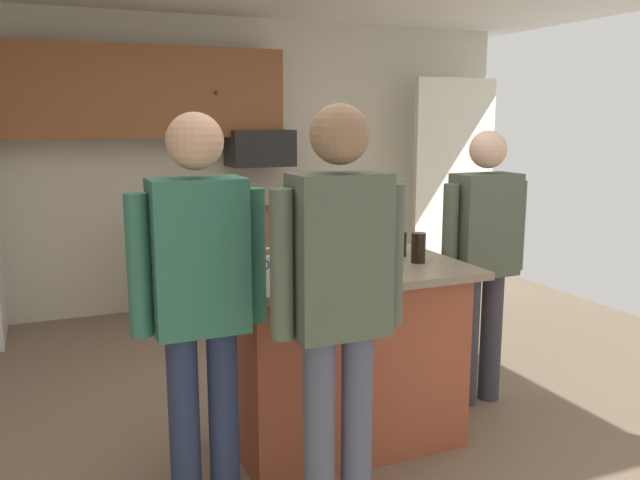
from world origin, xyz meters
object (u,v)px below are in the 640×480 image
person_guest_right (483,250)px  serving_tray (323,260)px  person_elder_center (339,293)px  person_guest_by_door (200,293)px  kitchen_island (342,354)px  glass_short_whisky (418,248)px  glass_pilsner (391,254)px  mug_ceramic_white (254,267)px  tumbler_amber (400,244)px  microwave_over_range (260,148)px  mug_blue_stoneware (258,254)px

person_guest_right → serving_tray: size_ratio=3.74×
person_elder_center → person_guest_by_door: bearing=84.3°
person_guest_by_door → kitchen_island: bearing=-0.0°
glass_short_whisky → glass_pilsner: 0.23m
person_guest_right → mug_ceramic_white: bearing=-1.1°
person_guest_by_door → tumbler_amber: bearing=-3.1°
microwave_over_range → tumbler_amber: microwave_over_range is taller
mug_ceramic_white → glass_short_whisky: bearing=-1.9°
person_guest_right → microwave_over_range: bearing=-85.0°
glass_short_whisky → kitchen_island: bearing=170.7°
kitchen_island → serving_tray: 0.51m
person_elder_center → glass_short_whisky: 1.00m
mug_blue_stoneware → serving_tray: mug_blue_stoneware is taller
kitchen_island → mug_ceramic_white: 0.72m
microwave_over_range → glass_short_whisky: size_ratio=3.50×
person_guest_right → tumbler_amber: person_guest_right is taller
person_guest_by_door → mug_ceramic_white: size_ratio=13.89×
serving_tray → kitchen_island: bearing=-55.7°
person_elder_center → glass_pilsner: bearing=-18.0°
person_guest_by_door → person_guest_right: (1.82, 0.54, -0.07)m
tumbler_amber → serving_tray: (-0.47, -0.02, -0.05)m
person_elder_center → serving_tray: (0.28, 0.81, -0.05)m
microwave_over_range → tumbler_amber: 2.58m
tumbler_amber → person_elder_center: bearing=-132.3°
microwave_over_range → person_elder_center: (-0.77, -3.37, -0.42)m
glass_short_whisky → mug_ceramic_white: bearing=178.1°
person_elder_center → tumbler_amber: 1.12m
person_guest_by_door → serving_tray: 0.92m
microwave_over_range → kitchen_island: 2.86m
person_guest_right → tumbler_amber: (-0.57, -0.01, 0.08)m
glass_short_whisky → mug_ceramic_white: (-0.90, 0.03, -0.03)m
kitchen_island → serving_tray: size_ratio=2.93×
microwave_over_range → tumbler_amber: size_ratio=4.23×
tumbler_amber → person_guest_by_door: bearing=-157.0°
glass_pilsner → person_guest_right: bearing=19.7°
kitchen_island → glass_short_whisky: 0.69m
kitchen_island → microwave_over_range: bearing=81.1°
person_guest_right → mug_ceramic_white: person_guest_right is taller
mug_ceramic_white → tumbler_amber: tumbler_amber is taller
tumbler_amber → mug_blue_stoneware: bearing=170.4°
person_guest_by_door → glass_short_whisky: person_guest_by_door is taller
person_elder_center → glass_short_whisky: bearing=-23.5°
serving_tray → tumbler_amber: bearing=2.4°
person_guest_by_door → glass_short_whisky: size_ratio=10.90×
microwave_over_range → person_guest_right: bearing=-77.4°
serving_tray → glass_short_whisky: bearing=-19.1°
microwave_over_range → mug_blue_stoneware: 2.58m
kitchen_island → person_guest_right: 1.09m
person_guest_by_door → microwave_over_range: bearing=41.7°
person_elder_center → mug_ceramic_white: person_elder_center is taller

